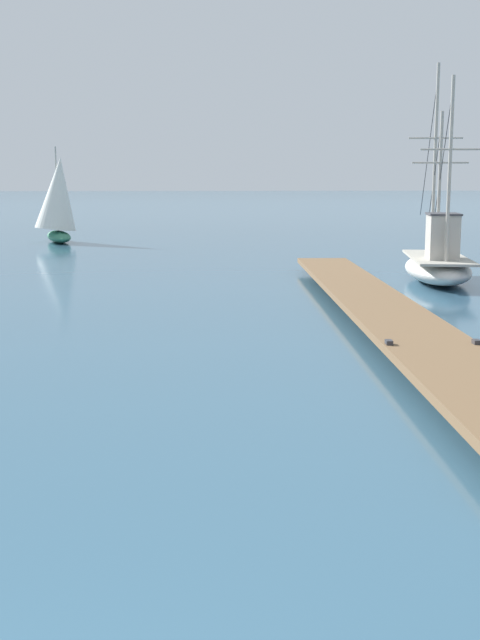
{
  "coord_description": "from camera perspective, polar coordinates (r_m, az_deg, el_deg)",
  "views": [
    {
      "loc": [
        1.73,
        -3.0,
        3.46
      ],
      "look_at": [
        2.62,
        8.89,
        1.4
      ],
      "focal_mm": 46.81,
      "sensor_mm": 36.0,
      "label": 1
    }
  ],
  "objects": [
    {
      "name": "fishing_boat_3",
      "position": [
        28.25,
        13.39,
        3.86
      ],
      "size": [
        2.9,
        7.79,
        7.22
      ],
      "color": "silver",
      "rests_on": "ground"
    },
    {
      "name": "floating_dock",
      "position": [
        20.0,
        9.71,
        0.75
      ],
      "size": [
        2.87,
        23.5,
        0.53
      ],
      "color": "brown",
      "rests_on": "ground"
    },
    {
      "name": "distant_sailboat",
      "position": [
        45.24,
        -12.34,
        8.05
      ],
      "size": [
        3.01,
        4.42,
        5.0
      ],
      "color": "#337556",
      "rests_on": "ground"
    }
  ]
}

